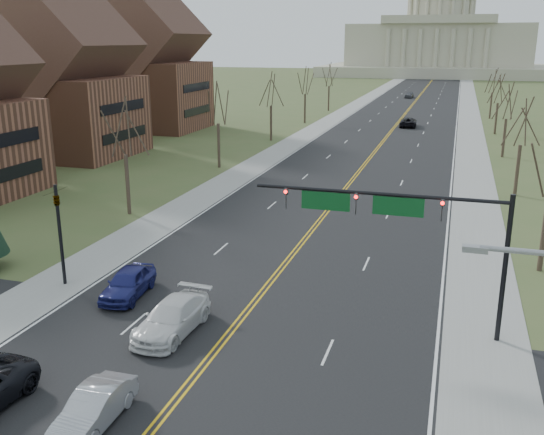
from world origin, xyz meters
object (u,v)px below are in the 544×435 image
Objects in this scene: car_sb_inner_second at (172,318)px; signal_mast at (396,216)px; car_sb_inner_lead at (94,408)px; car_far_nb at (408,122)px; signal_left at (59,224)px; car_sb_outer_second at (128,283)px; car_far_sb at (409,95)px.

signal_mast is at bearing 22.89° from car_sb_inner_second.
signal_mast is at bearing 48.57° from car_sb_inner_lead.
signal_mast is 2.23× the size of car_sb_inner_second.
car_far_nb is at bearing 86.01° from car_sb_inner_lead.
car_sb_inner_lead is 7.61m from car_sb_inner_second.
signal_mast reaches higher than signal_left.
car_sb_outer_second reaches higher than car_sb_inner_second.
car_far_nb is (4.77, 78.60, -0.01)m from car_sb_inner_second.
car_sb_inner_lead is at bearing -86.44° from car_far_sb.
car_far_nb is (9.08, 75.31, -0.01)m from car_sb_outer_second.
car_far_sb reaches higher than car_sb_inner_lead.
car_sb_outer_second reaches higher than car_far_sb.
signal_left is 76.11m from car_far_nb.
signal_left is 1.06× the size of car_far_nb.
car_sb_outer_second is at bearing -6.09° from signal_left.
car_sb_inner_second is 78.75m from car_far_nb.
car_sb_inner_second is at bearing -159.58° from signal_mast.
car_far_nb reaches higher than car_far_sb.
signal_mast is 11.90m from car_sb_inner_second.
car_sb_inner_lead is 139.95m from car_far_sb.
car_sb_inner_second is at bearing -23.20° from signal_left.
car_sb_outer_second is at bearing -178.10° from signal_mast.
signal_left reaches higher than car_sb_inner_second.
car_sb_inner_lead is 11.90m from car_sb_outer_second.
car_sb_inner_second is (8.81, -3.77, -2.91)m from signal_left.
car_sb_outer_second is 1.02× the size of car_far_sb.
signal_mast is 75.19m from car_far_nb.
car_sb_outer_second is at bearing 112.69° from car_sb_inner_lead.
signal_left reaches higher than car_far_sb.
car_sb_inner_lead is (-9.63, -11.36, -5.06)m from signal_mast.
car_sb_inner_lead is (9.32, -11.37, -3.01)m from signal_left.
signal_left is 128.96m from car_far_sb.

